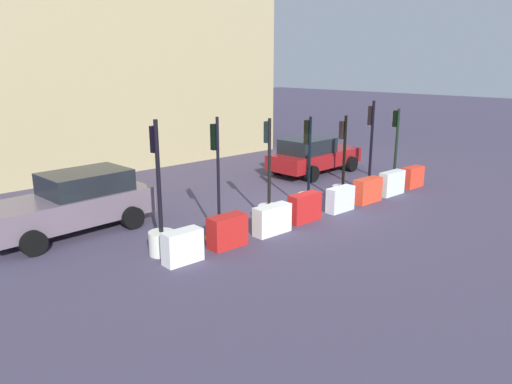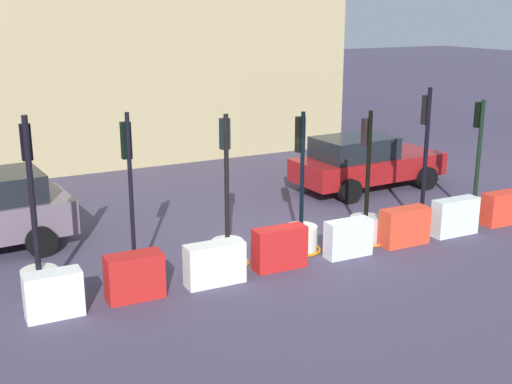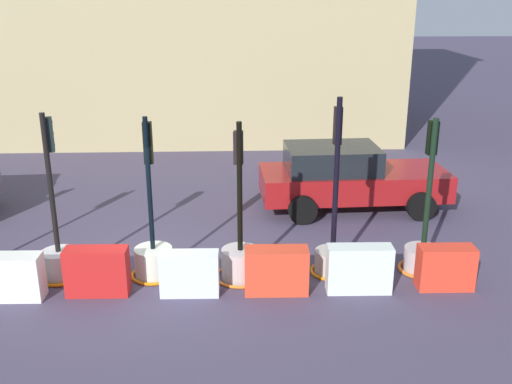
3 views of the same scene
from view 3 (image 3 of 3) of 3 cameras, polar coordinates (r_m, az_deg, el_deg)
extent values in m
plane|color=#453E55|center=(11.48, -10.17, -7.78)|extent=(120.00, 120.00, 0.00)
cylinder|color=silver|center=(11.65, -18.48, -6.64)|extent=(0.66, 0.66, 0.53)
cylinder|color=black|center=(11.10, -19.31, 0.67)|extent=(0.10, 0.10, 2.60)
cube|color=black|center=(10.97, -19.50, 5.26)|extent=(0.20, 0.18, 0.62)
sphere|color=red|center=(11.00, -19.39, 6.41)|extent=(0.11, 0.11, 0.11)
sphere|color=orange|center=(11.05, -19.27, 5.37)|extent=(0.11, 0.11, 0.11)
sphere|color=green|center=(11.09, -19.16, 4.34)|extent=(0.11, 0.11, 0.11)
torus|color=orange|center=(11.75, -18.36, -7.65)|extent=(0.89, 0.89, 0.07)
cylinder|color=silver|center=(11.26, -9.87, -6.70)|extent=(0.71, 0.71, 0.56)
cylinder|color=black|center=(10.70, -10.33, 0.68)|extent=(0.09, 0.09, 2.48)
cube|color=black|center=(10.61, -10.43, 4.70)|extent=(0.17, 0.17, 0.75)
sphere|color=red|center=(10.64, -10.42, 6.13)|extent=(0.10, 0.10, 0.10)
sphere|color=orange|center=(10.70, -10.34, 4.82)|extent=(0.10, 0.10, 0.10)
sphere|color=green|center=(10.76, -10.26, 3.53)|extent=(0.10, 0.10, 0.10)
torus|color=orange|center=(11.37, -9.80, -7.84)|extent=(0.88, 0.88, 0.06)
cylinder|color=#B6ADAD|center=(11.04, -1.53, -6.94)|extent=(0.70, 0.70, 0.57)
cylinder|color=black|center=(10.47, -1.60, 0.40)|extent=(0.10, 0.10, 2.40)
cube|color=black|center=(10.39, -1.73, 4.32)|extent=(0.18, 0.17, 0.59)
sphere|color=red|center=(10.42, -1.80, 5.49)|extent=(0.11, 0.11, 0.11)
sphere|color=orange|center=(10.47, -1.79, 4.44)|extent=(0.11, 0.11, 0.11)
sphere|color=green|center=(10.52, -1.78, 3.40)|extent=(0.11, 0.11, 0.11)
torus|color=orange|center=(11.15, -1.51, -8.12)|extent=(0.97, 0.97, 0.06)
cylinder|color=#B9AFA7|center=(11.33, 7.41, -6.70)|extent=(0.67, 0.67, 0.46)
cylinder|color=black|center=(10.71, 7.78, 1.44)|extent=(0.10, 0.10, 2.91)
cube|color=black|center=(10.59, 7.93, 6.39)|extent=(0.15, 0.14, 0.67)
sphere|color=red|center=(10.62, 7.93, 7.67)|extent=(0.09, 0.09, 0.09)
sphere|color=orange|center=(10.67, 7.88, 6.48)|extent=(0.09, 0.09, 0.09)
sphere|color=green|center=(10.72, 7.82, 5.31)|extent=(0.09, 0.09, 0.09)
torus|color=orange|center=(11.41, 7.36, -7.59)|extent=(0.84, 0.84, 0.06)
cylinder|color=#B9A9AB|center=(11.75, 15.79, -6.30)|extent=(0.70, 0.70, 0.47)
cylinder|color=black|center=(11.22, 16.46, 0.61)|extent=(0.10, 0.10, 2.51)
cube|color=black|center=(11.11, 16.73, 5.05)|extent=(0.18, 0.17, 0.62)
sphere|color=red|center=(11.15, 16.72, 6.20)|extent=(0.11, 0.11, 0.11)
sphere|color=orange|center=(11.19, 16.63, 5.17)|extent=(0.11, 0.11, 0.11)
sphere|color=green|center=(11.24, 16.53, 4.15)|extent=(0.11, 0.11, 0.11)
torus|color=orange|center=(11.83, 15.71, -7.16)|extent=(0.89, 0.89, 0.07)
cube|color=white|center=(11.12, -22.82, -7.61)|extent=(1.16, 0.43, 0.82)
cube|color=red|center=(10.78, -15.14, -7.44)|extent=(1.10, 0.42, 0.86)
cube|color=silver|center=(10.48, -6.46, -7.86)|extent=(1.04, 0.39, 0.80)
cube|color=#E44026|center=(10.47, 1.99, -7.62)|extent=(1.13, 0.45, 0.84)
cube|color=silver|center=(10.65, 9.97, -7.36)|extent=(1.15, 0.39, 0.87)
cube|color=red|center=(11.16, 17.89, -6.98)|extent=(1.00, 0.43, 0.80)
cube|color=maroon|center=(14.60, 9.40, 0.93)|extent=(4.57, 1.94, 0.64)
cube|color=black|center=(14.29, 7.37, 3.24)|extent=(2.25, 1.63, 0.60)
cylinder|color=black|center=(15.93, 13.42, 0.99)|extent=(0.68, 0.31, 0.67)
cylinder|color=black|center=(14.27, 15.67, -1.32)|extent=(0.68, 0.31, 0.67)
cylinder|color=black|center=(15.30, 3.43, 0.74)|extent=(0.68, 0.31, 0.67)
cylinder|color=black|center=(13.56, 4.52, -1.71)|extent=(0.68, 0.31, 0.67)
camera|label=1|loc=(12.91, -90.64, -2.45)|focal=33.75mm
camera|label=2|loc=(8.79, -101.33, -3.84)|focal=46.43mm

